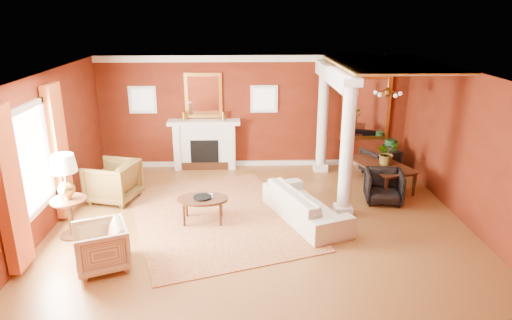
{
  "coord_description": "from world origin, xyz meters",
  "views": [
    {
      "loc": [
        -0.38,
        -8.12,
        4.02
      ],
      "look_at": [
        -0.07,
        0.46,
        1.15
      ],
      "focal_mm": 32.0,
      "sensor_mm": 36.0,
      "label": 1
    }
  ],
  "objects_px": {
    "armchair_stripe": "(101,245)",
    "dining_table": "(381,168)",
    "side_table": "(66,182)",
    "armchair_leopard": "(113,179)",
    "coffee_table": "(203,200)",
    "sofa": "(306,199)"
  },
  "relations": [
    {
      "from": "coffee_table",
      "to": "side_table",
      "type": "relative_size",
      "value": 0.63
    },
    {
      "from": "side_table",
      "to": "dining_table",
      "type": "height_order",
      "value": "side_table"
    },
    {
      "from": "armchair_leopard",
      "to": "side_table",
      "type": "relative_size",
      "value": 0.62
    },
    {
      "from": "armchair_leopard",
      "to": "coffee_table",
      "type": "height_order",
      "value": "armchair_leopard"
    },
    {
      "from": "armchair_stripe",
      "to": "dining_table",
      "type": "bearing_deg",
      "value": 99.54
    },
    {
      "from": "armchair_leopard",
      "to": "sofa",
      "type": "bearing_deg",
      "value": 91.03
    },
    {
      "from": "sofa",
      "to": "side_table",
      "type": "bearing_deg",
      "value": 75.59
    },
    {
      "from": "dining_table",
      "to": "side_table",
      "type": "bearing_deg",
      "value": 89.45
    },
    {
      "from": "sofa",
      "to": "side_table",
      "type": "distance_m",
      "value": 4.48
    },
    {
      "from": "armchair_stripe",
      "to": "dining_table",
      "type": "distance_m",
      "value": 6.47
    },
    {
      "from": "armchair_leopard",
      "to": "coffee_table",
      "type": "bearing_deg",
      "value": 77.29
    },
    {
      "from": "sofa",
      "to": "armchair_stripe",
      "type": "distance_m",
      "value": 3.9
    },
    {
      "from": "side_table",
      "to": "dining_table",
      "type": "bearing_deg",
      "value": 19.0
    },
    {
      "from": "armchair_leopard",
      "to": "dining_table",
      "type": "bearing_deg",
      "value": 111.73
    },
    {
      "from": "side_table",
      "to": "dining_table",
      "type": "relative_size",
      "value": 0.96
    },
    {
      "from": "armchair_leopard",
      "to": "armchair_stripe",
      "type": "bearing_deg",
      "value": 26.89
    },
    {
      "from": "coffee_table",
      "to": "dining_table",
      "type": "bearing_deg",
      "value": 22.81
    },
    {
      "from": "dining_table",
      "to": "coffee_table",
      "type": "bearing_deg",
      "value": 93.26
    },
    {
      "from": "dining_table",
      "to": "armchair_stripe",
      "type": "bearing_deg",
      "value": 101.41
    },
    {
      "from": "sofa",
      "to": "armchair_leopard",
      "type": "xyz_separation_m",
      "value": [
        -4.05,
        1.11,
        0.05
      ]
    },
    {
      "from": "armchair_stripe",
      "to": "side_table",
      "type": "relative_size",
      "value": 0.52
    },
    {
      "from": "armchair_leopard",
      "to": "dining_table",
      "type": "height_order",
      "value": "armchair_leopard"
    }
  ]
}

